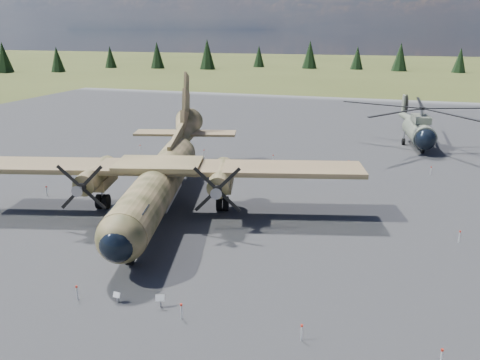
# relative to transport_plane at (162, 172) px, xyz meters

# --- Properties ---
(ground) EXTENTS (500.00, 500.00, 0.00)m
(ground) POSITION_rel_transport_plane_xyz_m (5.56, -0.42, -2.96)
(ground) COLOR #4C5224
(ground) RESTS_ON ground
(apron) EXTENTS (120.00, 120.00, 0.04)m
(apron) POSITION_rel_transport_plane_xyz_m (5.56, 9.58, -2.96)
(apron) COLOR #5C5D62
(apron) RESTS_ON ground
(transport_plane) EXTENTS (31.07, 27.84, 10.30)m
(transport_plane) POSITION_rel_transport_plane_xyz_m (0.00, 0.00, 0.00)
(transport_plane) COLOR #3E3E21
(transport_plane) RESTS_ON ground
(helicopter_near) EXTENTS (22.16, 24.46, 5.02)m
(helicopter_near) POSITION_rel_transport_plane_xyz_m (20.94, 27.26, 0.60)
(helicopter_near) COLOR slate
(helicopter_near) RESTS_ON ground
(info_placard_left) EXTENTS (0.41, 0.20, 0.63)m
(info_placard_left) POSITION_rel_transport_plane_xyz_m (3.73, -13.58, -2.54)
(info_placard_left) COLOR gray
(info_placard_left) RESTS_ON ground
(info_placard_right) EXTENTS (0.51, 0.32, 0.74)m
(info_placard_right) POSITION_rel_transport_plane_xyz_m (6.11, -13.32, -2.47)
(info_placard_right) COLOR gray
(info_placard_right) RESTS_ON ground
(barrier_fence) EXTENTS (33.12, 29.62, 0.85)m
(barrier_fence) POSITION_rel_transport_plane_xyz_m (5.10, -0.50, -2.45)
(barrier_fence) COLOR silver
(barrier_fence) RESTS_ON ground
(treeline) EXTENTS (305.62, 303.59, 10.91)m
(treeline) POSITION_rel_transport_plane_xyz_m (10.09, -0.38, 1.89)
(treeline) COLOR black
(treeline) RESTS_ON ground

